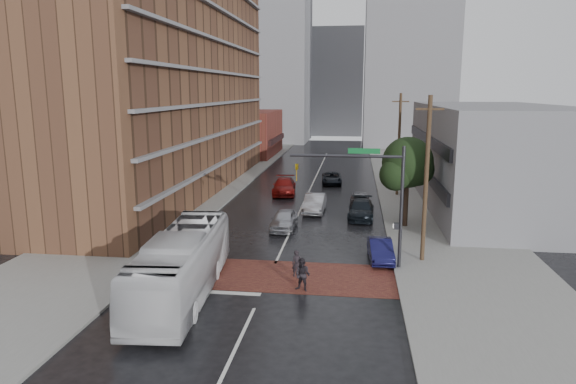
% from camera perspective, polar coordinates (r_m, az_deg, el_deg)
% --- Properties ---
extents(ground, '(160.00, 160.00, 0.00)m').
position_cam_1_polar(ground, '(28.86, -2.20, -9.60)').
color(ground, black).
rests_on(ground, ground).
extents(crosswalk, '(14.00, 5.00, 0.02)m').
position_cam_1_polar(crosswalk, '(29.31, -2.04, -9.23)').
color(crosswalk, brown).
rests_on(crosswalk, ground).
extents(sidewalk_west, '(9.00, 90.00, 0.15)m').
position_cam_1_polar(sidewalk_west, '(54.98, -9.68, 0.41)').
color(sidewalk_west, gray).
rests_on(sidewalk_west, ground).
extents(sidewalk_east, '(9.00, 90.00, 0.15)m').
position_cam_1_polar(sidewalk_east, '(53.02, 14.81, -0.20)').
color(sidewalk_east, gray).
rests_on(sidewalk_east, ground).
extents(apartment_block, '(10.00, 44.00, 28.00)m').
position_cam_1_polar(apartment_block, '(54.01, -13.13, 14.94)').
color(apartment_block, brown).
rests_on(apartment_block, ground).
extents(storefront_west, '(8.00, 16.00, 7.00)m').
position_cam_1_polar(storefront_west, '(82.54, -4.18, 6.53)').
color(storefront_west, maroon).
rests_on(storefront_west, ground).
extents(building_east, '(11.00, 26.00, 9.00)m').
position_cam_1_polar(building_east, '(48.42, 21.70, 3.62)').
color(building_east, slate).
rests_on(building_east, ground).
extents(distant_tower_west, '(18.00, 16.00, 32.00)m').
position_cam_1_polar(distant_tower_west, '(106.37, -2.69, 14.34)').
color(distant_tower_west, slate).
rests_on(distant_tower_west, ground).
extents(distant_tower_east, '(16.00, 14.00, 36.00)m').
position_cam_1_polar(distant_tower_east, '(99.32, 13.37, 15.43)').
color(distant_tower_east, slate).
rests_on(distant_tower_east, ground).
extents(distant_tower_center, '(12.00, 10.00, 24.00)m').
position_cam_1_polar(distant_tower_center, '(121.67, 5.43, 12.02)').
color(distant_tower_center, slate).
rests_on(distant_tower_center, ground).
extents(street_tree, '(4.20, 4.10, 6.90)m').
position_cam_1_polar(street_tree, '(39.20, 13.16, 2.84)').
color(street_tree, '#332319').
rests_on(street_tree, ground).
extents(signal_mast, '(6.50, 0.30, 7.20)m').
position_cam_1_polar(signal_mast, '(29.62, 9.77, 0.32)').
color(signal_mast, '#2D2D33').
rests_on(signal_mast, ground).
extents(utility_pole_near, '(1.60, 0.26, 10.00)m').
position_cam_1_polar(utility_pole_near, '(31.29, 15.11, 1.43)').
color(utility_pole_near, '#473321').
rests_on(utility_pole_near, ground).
extents(utility_pole_far, '(1.60, 0.26, 10.00)m').
position_cam_1_polar(utility_pole_far, '(51.01, 12.22, 5.23)').
color(utility_pole_far, '#473321').
rests_on(utility_pole_far, ground).
extents(transit_bus, '(3.73, 12.09, 3.32)m').
position_cam_1_polar(transit_bus, '(26.60, -11.67, -7.87)').
color(transit_bus, silver).
rests_on(transit_bus, ground).
extents(pedestrian_a, '(0.62, 0.49, 1.51)m').
position_cam_1_polar(pedestrian_a, '(28.91, 0.99, -7.96)').
color(pedestrian_a, black).
rests_on(pedestrian_a, ground).
extents(pedestrian_b, '(1.03, 0.92, 1.75)m').
position_cam_1_polar(pedestrian_b, '(26.90, 1.62, -9.19)').
color(pedestrian_b, black).
rests_on(pedestrian_b, ground).
extents(car_travel_a, '(1.86, 4.38, 1.47)m').
position_cam_1_polar(car_travel_a, '(38.42, -0.44, -3.10)').
color(car_travel_a, '#A8A9B0').
rests_on(car_travel_a, ground).
extents(car_travel_b, '(1.79, 4.77, 1.56)m').
position_cam_1_polar(car_travel_b, '(43.87, 2.98, -1.25)').
color(car_travel_b, '#ACADB4').
rests_on(car_travel_b, ground).
extents(car_travel_c, '(2.68, 5.63, 1.59)m').
position_cam_1_polar(car_travel_c, '(51.47, -0.42, 0.65)').
color(car_travel_c, maroon).
rests_on(car_travel_c, ground).
extents(suv_travel, '(2.42, 4.75, 1.29)m').
position_cam_1_polar(suv_travel, '(57.32, 4.88, 1.55)').
color(suv_travel, black).
rests_on(suv_travel, ground).
extents(car_parked_near, '(1.61, 4.01, 1.29)m').
position_cam_1_polar(car_parked_near, '(32.10, 10.24, -6.37)').
color(car_parked_near, '#12113E').
rests_on(car_parked_near, ground).
extents(car_parked_mid, '(2.24, 5.11, 1.46)m').
position_cam_1_polar(car_parked_mid, '(42.21, 8.11, -1.92)').
color(car_parked_mid, black).
rests_on(car_parked_mid, ground).
extents(car_parked_far, '(2.00, 4.64, 1.56)m').
position_cam_1_polar(car_parked_far, '(45.07, 8.08, -1.01)').
color(car_parked_far, '#9C9DA4').
rests_on(car_parked_far, ground).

